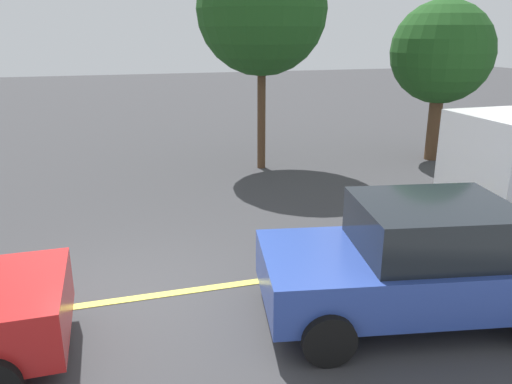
# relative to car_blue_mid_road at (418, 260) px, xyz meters

# --- Properties ---
(ground_plane) EXTENTS (80.00, 80.00, 0.00)m
(ground_plane) POSITION_rel_car_blue_mid_road_xyz_m (-3.71, 1.48, -0.80)
(ground_plane) COLOR #38383A
(lane_marking_centre) EXTENTS (28.00, 0.16, 0.01)m
(lane_marking_centre) POSITION_rel_car_blue_mid_road_xyz_m (-0.71, 1.48, -0.80)
(lane_marking_centre) COLOR #E0D14C
(car_blue_mid_road) EXTENTS (4.26, 2.60, 1.60)m
(car_blue_mid_road) POSITION_rel_car_blue_mid_road_xyz_m (0.00, 0.00, 0.00)
(car_blue_mid_road) COLOR #2D479E
(car_blue_mid_road) RESTS_ON ground_plane
(tree_left_verge) EXTENTS (3.39, 3.39, 5.91)m
(tree_left_verge) POSITION_rel_car_blue_mid_road_xyz_m (0.26, 7.96, 3.40)
(tree_left_verge) COLOR #513823
(tree_left_verge) RESTS_ON ground_plane
(tree_centre_verge) EXTENTS (2.87, 2.87, 4.54)m
(tree_centre_verge) POSITION_rel_car_blue_mid_road_xyz_m (5.43, 7.47, 2.27)
(tree_centre_verge) COLOR #513823
(tree_centre_verge) RESTS_ON ground_plane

